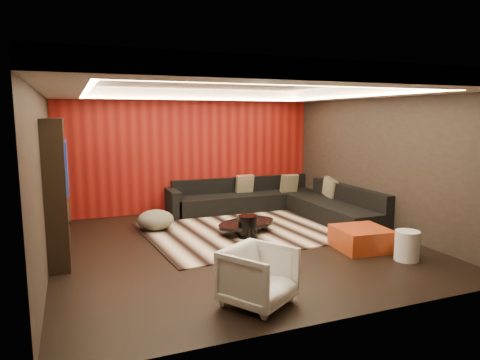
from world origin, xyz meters
name	(u,v)px	position (x,y,z in m)	size (l,w,h in m)	color
floor	(237,246)	(0.00, 0.00, -0.01)	(6.00, 6.00, 0.02)	black
ceiling	(237,81)	(0.00, 0.00, 2.81)	(6.00, 6.00, 0.02)	silver
wall_back	(190,152)	(0.00, 3.01, 1.40)	(6.00, 0.02, 2.80)	black
wall_left	(42,174)	(-3.01, 0.00, 1.40)	(0.02, 6.00, 2.80)	black
wall_right	(380,159)	(3.01, 0.00, 1.40)	(0.02, 6.00, 2.80)	black
red_feature_wall	(191,152)	(0.00, 2.97, 1.40)	(5.98, 0.05, 2.78)	#6B0C0A
soffit_back	(193,95)	(0.00, 2.70, 2.69)	(6.00, 0.60, 0.22)	silver
soffit_front	(327,73)	(0.00, -2.70, 2.69)	(6.00, 0.60, 0.22)	silver
soffit_left	(60,84)	(-2.70, 0.00, 2.69)	(0.60, 4.80, 0.22)	silver
soffit_right	(370,92)	(2.70, 0.00, 2.69)	(0.60, 4.80, 0.22)	silver
cove_back	(197,99)	(0.00, 2.36, 2.60)	(4.80, 0.08, 0.04)	#FFD899
cove_front	(311,84)	(0.00, -2.36, 2.60)	(4.80, 0.08, 0.04)	#FFD899
cove_left	(86,91)	(-2.36, 0.00, 2.60)	(0.08, 4.80, 0.04)	#FFD899
cove_right	(355,96)	(2.36, 0.00, 2.60)	(0.08, 4.80, 0.04)	#FFD899
tv_surround	(57,188)	(-2.85, 0.60, 1.10)	(0.30, 2.00, 2.20)	black
tv_screen	(66,166)	(-2.69, 0.60, 1.45)	(0.04, 1.30, 0.80)	black
tv_shelf	(69,211)	(-2.69, 0.60, 0.70)	(0.04, 1.60, 0.04)	black
rug	(251,230)	(0.61, 0.80, 0.01)	(4.00, 3.00, 0.02)	beige
coffee_table	(247,227)	(0.44, 0.61, 0.13)	(1.26, 1.26, 0.21)	black
drum_stool	(248,227)	(0.33, 0.30, 0.23)	(0.35, 0.35, 0.41)	black
striped_pouf	(156,220)	(-1.14, 1.47, 0.21)	(0.71, 0.71, 0.39)	#C1B795
white_side_table	(407,246)	(2.18, -1.72, 0.23)	(0.38, 0.38, 0.47)	white
orange_ottoman	(361,238)	(1.88, -0.99, 0.18)	(0.83, 0.83, 0.37)	maroon
armchair	(258,276)	(-0.62, -2.30, 0.35)	(0.74, 0.77, 0.70)	white
sectional_sofa	(278,203)	(1.73, 1.86, 0.26)	(3.65, 3.50, 0.75)	black
throw_pillows	(287,185)	(2.11, 2.12, 0.62)	(1.84, 1.62, 0.50)	beige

